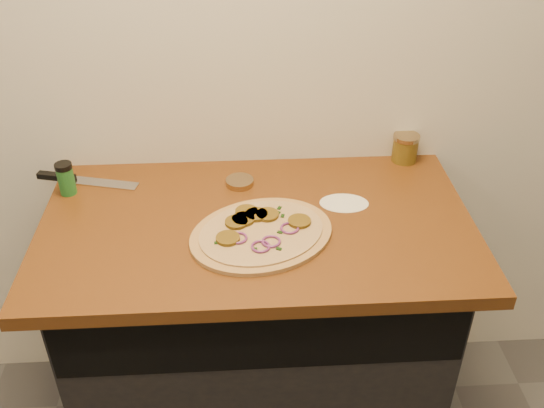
{
  "coord_description": "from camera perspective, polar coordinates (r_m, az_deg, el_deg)",
  "views": [
    {
      "loc": [
        -0.04,
        0.05,
        1.88
      ],
      "look_at": [
        0.04,
        1.42,
        0.95
      ],
      "focal_mm": 40.0,
      "sensor_mm": 36.0,
      "label": 1
    }
  ],
  "objects": [
    {
      "name": "cabinet",
      "position": [
        2.01,
        -1.29,
        -11.89
      ],
      "size": [
        1.1,
        0.6,
        0.86
      ],
      "primitive_type": "cube",
      "color": "black",
      "rests_on": "ground"
    },
    {
      "name": "countertop",
      "position": [
        1.69,
        -1.44,
        -2.02
      ],
      "size": [
        1.2,
        0.7,
        0.04
      ],
      "primitive_type": "cube",
      "color": "brown",
      "rests_on": "cabinet"
    },
    {
      "name": "pizza",
      "position": [
        1.62,
        -1.05,
        -2.7
      ],
      "size": [
        0.51,
        0.51,
        0.03
      ],
      "color": "tan",
      "rests_on": "countertop"
    },
    {
      "name": "chefs_knife",
      "position": [
        1.94,
        -17.78,
        2.2
      ],
      "size": [
        0.32,
        0.11,
        0.02
      ],
      "color": "#B7BAC1",
      "rests_on": "countertop"
    },
    {
      "name": "mason_jar_lid",
      "position": [
        1.83,
        -3.06,
        2.08
      ],
      "size": [
        0.1,
        0.1,
        0.02
      ],
      "primitive_type": "cylinder",
      "rotation": [
        0.0,
        0.0,
        -0.21
      ],
      "color": "#9E855C",
      "rests_on": "countertop"
    },
    {
      "name": "salsa_jar",
      "position": [
        1.98,
        12.43,
        5.2
      ],
      "size": [
        0.08,
        0.08,
        0.09
      ],
      "color": "maroon",
      "rests_on": "countertop"
    },
    {
      "name": "spice_shaker",
      "position": [
        1.87,
        -18.83,
        2.29
      ],
      "size": [
        0.05,
        0.05,
        0.1
      ],
      "color": "#216828",
      "rests_on": "countertop"
    },
    {
      "name": "flour_spill",
      "position": [
        1.76,
        6.8,
        0.08
      ],
      "size": [
        0.15,
        0.15,
        0.0
      ],
      "primitive_type": "cylinder",
      "rotation": [
        0.0,
        0.0,
        -0.08
      ],
      "color": "silver",
      "rests_on": "countertop"
    }
  ]
}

